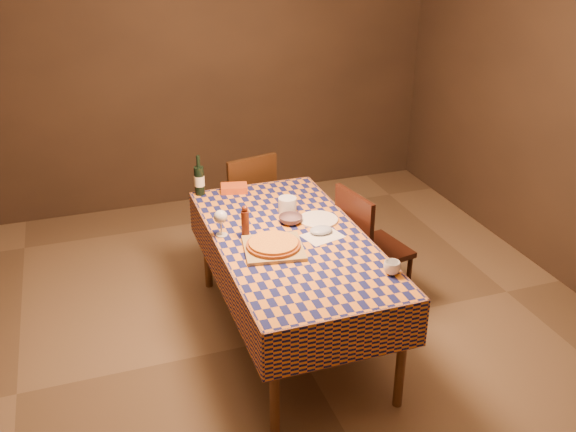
{
  "coord_description": "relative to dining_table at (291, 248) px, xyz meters",
  "views": [
    {
      "loc": [
        -1.19,
        -3.4,
        2.66
      ],
      "look_at": [
        0.0,
        0.05,
        0.9
      ],
      "focal_mm": 40.0,
      "sensor_mm": 36.0,
      "label": 1
    }
  ],
  "objects": [
    {
      "name": "room",
      "position": [
        0.0,
        0.0,
        0.66
      ],
      "size": [
        5.0,
        5.1,
        2.7
      ],
      "color": "brown",
      "rests_on": "ground"
    },
    {
      "name": "dining_table",
      "position": [
        0.0,
        0.0,
        0.0
      ],
      "size": [
        0.94,
        1.84,
        0.77
      ],
      "color": "brown",
      "rests_on": "ground"
    },
    {
      "name": "cutting_board",
      "position": [
        -0.15,
        -0.11,
        0.09
      ],
      "size": [
        0.41,
        0.41,
        0.02
      ],
      "primitive_type": "cube",
      "rotation": [
        0.0,
        0.0,
        -0.16
      ],
      "color": "#9E834A",
      "rests_on": "dining_table"
    },
    {
      "name": "pizza",
      "position": [
        -0.15,
        -0.11,
        0.11
      ],
      "size": [
        0.36,
        0.36,
        0.03
      ],
      "color": "brown",
      "rests_on": "cutting_board"
    },
    {
      "name": "pepper_mill",
      "position": [
        -0.26,
        0.11,
        0.18
      ],
      "size": [
        0.06,
        0.06,
        0.21
      ],
      "color": "#4D1E12",
      "rests_on": "dining_table"
    },
    {
      "name": "bowl",
      "position": [
        0.07,
        0.2,
        0.1
      ],
      "size": [
        0.2,
        0.2,
        0.05
      ],
      "primitive_type": "imported",
      "rotation": [
        0.0,
        0.0,
        0.3
      ],
      "color": "#5E474F",
      "rests_on": "dining_table"
    },
    {
      "name": "wine_glass",
      "position": [
        -0.41,
        0.18,
        0.2
      ],
      "size": [
        0.09,
        0.09,
        0.18
      ],
      "color": "silver",
      "rests_on": "dining_table"
    },
    {
      "name": "wine_bottle",
      "position": [
        -0.4,
        0.86,
        0.19
      ],
      "size": [
        0.09,
        0.09,
        0.3
      ],
      "color": "black",
      "rests_on": "dining_table"
    },
    {
      "name": "deli_tub",
      "position": [
        0.11,
        0.37,
        0.13
      ],
      "size": [
        0.16,
        0.16,
        0.1
      ],
      "primitive_type": "cylinder",
      "rotation": [
        0.0,
        0.0,
        0.4
      ],
      "color": "silver",
      "rests_on": "dining_table"
    },
    {
      "name": "takeout_container",
      "position": [
        -0.15,
        0.83,
        0.1
      ],
      "size": [
        0.22,
        0.17,
        0.05
      ],
      "primitive_type": "cube",
      "rotation": [
        0.0,
        0.0,
        -0.22
      ],
      "color": "#B54517",
      "rests_on": "dining_table"
    },
    {
      "name": "white_plate",
      "position": [
        0.26,
        0.17,
        0.08
      ],
      "size": [
        0.27,
        0.27,
        0.02
      ],
      "primitive_type": "cylinder",
      "rotation": [
        0.0,
        0.0,
        -0.04
      ],
      "color": "white",
      "rests_on": "dining_table"
    },
    {
      "name": "tumbler",
      "position": [
        0.4,
        -0.6,
        0.12
      ],
      "size": [
        0.1,
        0.1,
        0.08
      ],
      "primitive_type": "imported",
      "rotation": [
        0.0,
        0.0,
        -0.01
      ],
      "color": "white",
      "rests_on": "dining_table"
    },
    {
      "name": "flour_patch",
      "position": [
        0.2,
        -0.05,
        0.08
      ],
      "size": [
        0.28,
        0.24,
        0.0
      ],
      "primitive_type": "cube",
      "rotation": [
        0.0,
        0.0,
        0.25
      ],
      "color": "silver",
      "rests_on": "dining_table"
    },
    {
      "name": "flour_bag",
      "position": [
        0.21,
        -0.0,
        0.1
      ],
      "size": [
        0.17,
        0.14,
        0.04
      ],
      "primitive_type": "ellipsoid",
      "rotation": [
        0.0,
        0.0,
        0.23
      ],
      "color": "#A3B3D0",
      "rests_on": "dining_table"
    },
    {
      "name": "chair_far",
      "position": [
        0.03,
        1.16,
        -0.17
      ],
      "size": [
        0.5,
        0.51,
        0.93
      ],
      "color": "black",
      "rests_on": "ground"
    },
    {
      "name": "chair_right",
      "position": [
        0.63,
        0.19,
        -0.17
      ],
      "size": [
        0.5,
        0.49,
        0.93
      ],
      "color": "black",
      "rests_on": "ground"
    }
  ]
}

